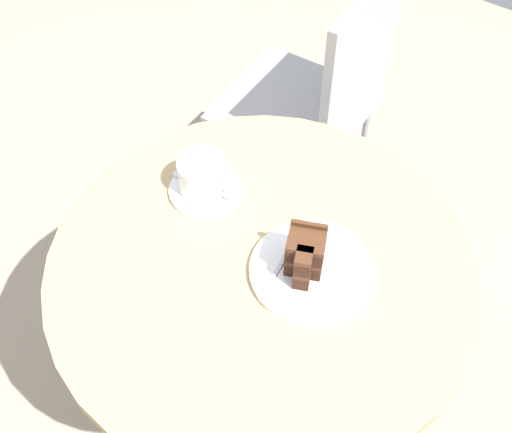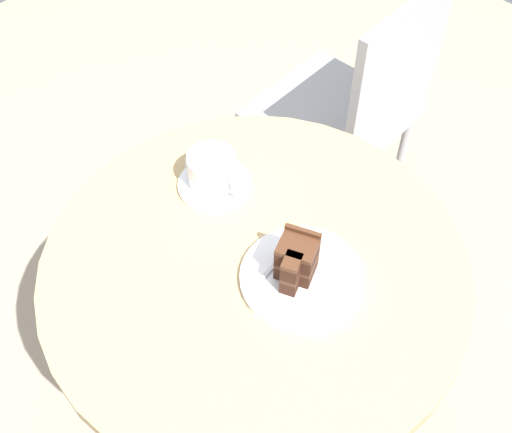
{
  "view_description": "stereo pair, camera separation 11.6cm",
  "coord_description": "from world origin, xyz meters",
  "px_view_note": "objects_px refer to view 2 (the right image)",
  "views": [
    {
      "loc": [
        0.38,
        -0.54,
        1.66
      ],
      "look_at": [
        -0.05,
        0.05,
        0.76
      ],
      "focal_mm": 45.0,
      "sensor_mm": 36.0,
      "label": 1
    },
    {
      "loc": [
        0.47,
        -0.47,
        1.66
      ],
      "look_at": [
        -0.05,
        0.05,
        0.76
      ],
      "focal_mm": 45.0,
      "sensor_mm": 36.0,
      "label": 2
    }
  ],
  "objects_px": {
    "teaspoon": "(193,177)",
    "fork": "(290,247)",
    "coffee_cup": "(212,169)",
    "cafe_chair": "(358,107)",
    "saucer": "(215,184)",
    "cake_plate": "(302,278)",
    "napkin": "(300,293)",
    "cake_slice": "(296,260)"
  },
  "relations": [
    {
      "from": "teaspoon",
      "to": "fork",
      "type": "distance_m",
      "value": 0.26
    },
    {
      "from": "fork",
      "to": "cake_plate",
      "type": "bearing_deg",
      "value": -124.88
    },
    {
      "from": "cake_slice",
      "to": "cafe_chair",
      "type": "distance_m",
      "value": 0.74
    },
    {
      "from": "teaspoon",
      "to": "cake_slice",
      "type": "height_order",
      "value": "cake_slice"
    },
    {
      "from": "saucer",
      "to": "fork",
      "type": "xyz_separation_m",
      "value": [
        0.21,
        -0.01,
        0.01
      ]
    },
    {
      "from": "saucer",
      "to": "fork",
      "type": "distance_m",
      "value": 0.22
    },
    {
      "from": "coffee_cup",
      "to": "cafe_chair",
      "type": "bearing_deg",
      "value": 96.31
    },
    {
      "from": "teaspoon",
      "to": "fork",
      "type": "height_order",
      "value": "fork"
    },
    {
      "from": "cafe_chair",
      "to": "napkin",
      "type": "bearing_deg",
      "value": 26.55
    },
    {
      "from": "napkin",
      "to": "cafe_chair",
      "type": "xyz_separation_m",
      "value": [
        -0.36,
        0.63,
        -0.19
      ]
    },
    {
      "from": "cake_plate",
      "to": "cake_slice",
      "type": "bearing_deg",
      "value": -156.37
    },
    {
      "from": "saucer",
      "to": "cake_plate",
      "type": "relative_size",
      "value": 0.66
    },
    {
      "from": "coffee_cup",
      "to": "cafe_chair",
      "type": "distance_m",
      "value": 0.62
    },
    {
      "from": "coffee_cup",
      "to": "cake_plate",
      "type": "height_order",
      "value": "coffee_cup"
    },
    {
      "from": "teaspoon",
      "to": "coffee_cup",
      "type": "bearing_deg",
      "value": -118.19
    },
    {
      "from": "cake_slice",
      "to": "fork",
      "type": "distance_m",
      "value": 0.07
    },
    {
      "from": "cake_slice",
      "to": "napkin",
      "type": "distance_m",
      "value": 0.06
    },
    {
      "from": "teaspoon",
      "to": "napkin",
      "type": "xyz_separation_m",
      "value": [
        0.33,
        -0.04,
        -0.01
      ]
    },
    {
      "from": "napkin",
      "to": "coffee_cup",
      "type": "bearing_deg",
      "value": 167.3
    },
    {
      "from": "cafe_chair",
      "to": "cake_slice",
      "type": "bearing_deg",
      "value": 25.12
    },
    {
      "from": "coffee_cup",
      "to": "cafe_chair",
      "type": "relative_size",
      "value": 0.15
    },
    {
      "from": "cafe_chair",
      "to": "saucer",
      "type": "bearing_deg",
      "value": 4.08
    },
    {
      "from": "saucer",
      "to": "cafe_chair",
      "type": "bearing_deg",
      "value": 96.79
    },
    {
      "from": "teaspoon",
      "to": "fork",
      "type": "relative_size",
      "value": 0.67
    },
    {
      "from": "saucer",
      "to": "cake_slice",
      "type": "relative_size",
      "value": 1.51
    },
    {
      "from": "napkin",
      "to": "cafe_chair",
      "type": "height_order",
      "value": "cafe_chair"
    },
    {
      "from": "fork",
      "to": "napkin",
      "type": "height_order",
      "value": "fork"
    },
    {
      "from": "teaspoon",
      "to": "cake_slice",
      "type": "relative_size",
      "value": 1.04
    },
    {
      "from": "teaspoon",
      "to": "fork",
      "type": "bearing_deg",
      "value": -146.88
    },
    {
      "from": "saucer",
      "to": "coffee_cup",
      "type": "xyz_separation_m",
      "value": [
        -0.0,
        0.0,
        0.04
      ]
    },
    {
      "from": "fork",
      "to": "napkin",
      "type": "xyz_separation_m",
      "value": [
        0.07,
        -0.05,
        -0.01
      ]
    },
    {
      "from": "teaspoon",
      "to": "napkin",
      "type": "height_order",
      "value": "teaspoon"
    },
    {
      "from": "saucer",
      "to": "cake_plate",
      "type": "height_order",
      "value": "cake_plate"
    },
    {
      "from": "napkin",
      "to": "cafe_chair",
      "type": "relative_size",
      "value": 0.2
    },
    {
      "from": "cake_plate",
      "to": "cafe_chair",
      "type": "bearing_deg",
      "value": 118.98
    },
    {
      "from": "saucer",
      "to": "napkin",
      "type": "relative_size",
      "value": 0.82
    },
    {
      "from": "coffee_cup",
      "to": "teaspoon",
      "type": "height_order",
      "value": "coffee_cup"
    },
    {
      "from": "coffee_cup",
      "to": "cake_slice",
      "type": "bearing_deg",
      "value": -10.47
    },
    {
      "from": "coffee_cup",
      "to": "teaspoon",
      "type": "relative_size",
      "value": 1.27
    },
    {
      "from": "saucer",
      "to": "teaspoon",
      "type": "distance_m",
      "value": 0.05
    },
    {
      "from": "coffee_cup",
      "to": "cafe_chair",
      "type": "xyz_separation_m",
      "value": [
        -0.06,
        0.57,
        -0.24
      ]
    },
    {
      "from": "saucer",
      "to": "coffee_cup",
      "type": "height_order",
      "value": "coffee_cup"
    }
  ]
}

